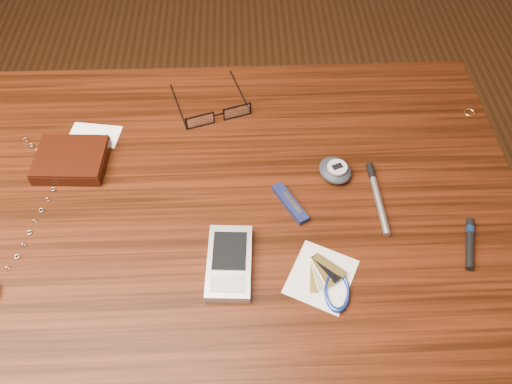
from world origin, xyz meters
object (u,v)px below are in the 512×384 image
pocket_knife (290,203)px  pedometer (335,170)px  desk (223,239)px  pda_phone (229,262)px  wallet_and_card (72,159)px  silver_pen (376,192)px  notepad_keys (329,283)px  eyeglasses (218,114)px

pocket_knife → pedometer: bearing=37.6°
pedometer → desk: bearing=-163.1°
pedometer → pocket_knife: size_ratio=0.93×
pocket_knife → pda_phone: bearing=-132.8°
wallet_and_card → silver_pen: size_ratio=1.08×
desk → pocket_knife: (0.11, -0.00, 0.11)m
wallet_and_card → notepad_keys: bearing=-30.5°
eyeglasses → silver_pen: 0.32m
pedometer → notepad_keys: pedometer is taller
eyeglasses → silver_pen: size_ratio=1.14×
eyeglasses → pedometer: 0.24m
silver_pen → desk: bearing=-176.9°
pedometer → pda_phone: bearing=-136.8°
eyeglasses → pocket_knife: bearing=-59.5°
pda_phone → silver_pen: pda_phone is taller
eyeglasses → notepad_keys: eyeglasses is taller
desk → pedometer: (0.20, 0.06, 0.11)m
pda_phone → pocket_knife: bearing=47.2°
pda_phone → eyeglasses: bearing=93.8°
wallet_and_card → desk: bearing=-21.2°
wallet_and_card → eyeglasses: 0.27m
eyeglasses → pda_phone: 0.31m
wallet_and_card → pda_phone: 0.34m
desk → pocket_knife: bearing=-1.4°
pedometer → silver_pen: pedometer is taller
wallet_and_card → silver_pen: bearing=-9.4°
wallet_and_card → pocket_knife: size_ratio=1.86×
desk → pocket_knife: size_ratio=12.13×
pda_phone → silver_pen: bearing=27.0°
pocket_knife → silver_pen: (0.14, 0.02, 0.00)m
notepad_keys → silver_pen: silver_pen is taller
eyeglasses → pocket_knife: 0.24m
wallet_and_card → pedometer: (0.45, -0.04, -0.00)m
desk → eyeglasses: eyeglasses is taller
desk → silver_pen: 0.28m
eyeglasses → silver_pen: eyeglasses is taller
pocket_knife → silver_pen: size_ratio=0.58×
eyeglasses → pda_phone: bearing=-86.2°
wallet_and_card → pocket_knife: (0.37, -0.10, -0.01)m
eyeglasses → notepad_keys: (0.17, -0.35, -0.01)m
desk → pocket_knife: 0.16m
silver_pen → notepad_keys: bearing=-121.5°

